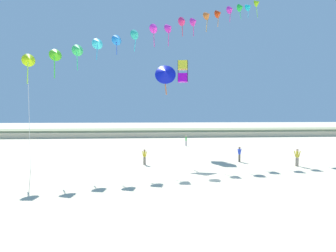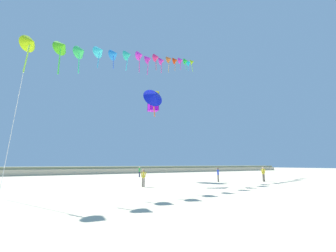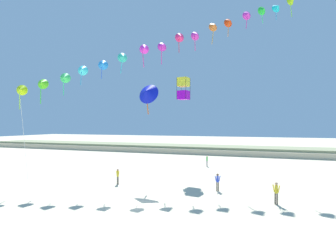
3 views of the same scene
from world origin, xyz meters
TOP-DOWN VIEW (x-y plane):
  - ground_plane at (0.00, 0.00)m, footprint 240.00×240.00m
  - dune_ridge at (0.00, 39.18)m, footprint 120.00×9.53m
  - person_near_left at (10.43, 3.95)m, footprint 0.59×0.33m
  - person_near_right at (5.49, 6.60)m, footprint 0.55×0.32m
  - person_mid_center at (-4.72, 5.90)m, footprint 0.53×0.31m
  - person_far_left at (1.76, 20.56)m, footprint 0.23×0.59m
  - kite_banner_string at (-0.81, 11.61)m, footprint 29.25×19.05m
  - large_kite_low_lead at (0.22, 13.32)m, footprint 1.47×1.47m
  - large_kite_mid_trail at (-2.41, 8.25)m, footprint 2.42×1.71m

SIDE VIEW (x-z plane):
  - ground_plane at x=0.00m, z-range 0.00..0.00m
  - dune_ridge at x=0.00m, z-range 0.00..1.56m
  - person_mid_center at x=-4.72m, z-range 0.12..1.71m
  - person_near_right at x=5.49m, z-range 0.13..1.76m
  - person_far_left at x=1.76m, z-range 0.13..1.81m
  - person_near_left at x=10.43m, z-range 0.14..1.88m
  - large_kite_mid_trail at x=-2.41m, z-range 7.90..11.52m
  - large_kite_low_lead at x=0.22m, z-range 9.32..12.03m
  - kite_banner_string at x=-0.81m, z-range 4.44..27.90m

